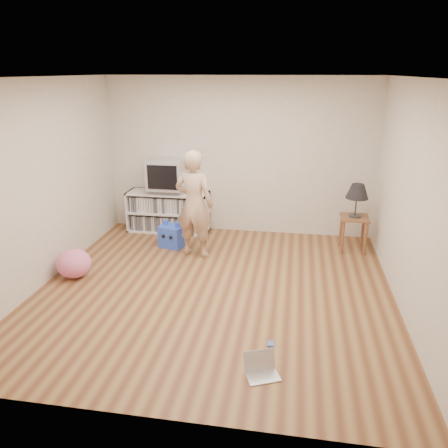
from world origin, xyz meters
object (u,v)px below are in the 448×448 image
plush_pink (74,263)px  crt_tv (167,174)px  person (194,204)px  laptop (261,368)px  plush_blue (172,236)px  media_unit (169,211)px  dvd_deck (168,190)px  table_lamp (357,192)px  side_table (354,225)px

plush_pink → crt_tv: bearing=68.9°
person → plush_pink: person is taller
laptop → plush_blue: plush_blue is taller
media_unit → person: person is taller
dvd_deck → table_lamp: (3.08, -0.37, 0.21)m
plush_pink → laptop: bearing=-30.9°
media_unit → dvd_deck: bearing=-90.0°
person → table_lamp: bearing=-155.4°
laptop → plush_pink: plush_pink is taller
plush_pink → person: bearing=34.6°
laptop → plush_blue: size_ratio=0.86×
media_unit → crt_tv: (0.00, -0.02, 0.67)m
media_unit → crt_tv: 0.67m
dvd_deck → table_lamp: bearing=-6.9°
dvd_deck → laptop: 4.12m
dvd_deck → plush_blue: (0.26, -0.69, -0.55)m
crt_tv → plush_blue: bearing=-69.5°
media_unit → laptop: media_unit is taller
media_unit → crt_tv: size_ratio=2.33×
table_lamp → plush_blue: size_ratio=1.19×
side_table → plush_blue: bearing=-173.5°
dvd_deck → person: person is taller
person → laptop: (1.23, -2.61, -0.75)m
table_lamp → person: 2.46m
table_lamp → plush_pink: 4.22m
laptop → plush_pink: (-2.68, 1.61, 0.14)m
crt_tv → media_unit: bearing=90.0°
media_unit → person: bearing=-54.6°
table_lamp → dvd_deck: bearing=173.1°
table_lamp → laptop: 3.52m
media_unit → plush_blue: size_ratio=3.23×
crt_tv → table_lamp: 3.10m
crt_tv → person: size_ratio=0.37×
plush_blue → table_lamp: bearing=22.8°
media_unit → plush_blue: media_unit is taller
media_unit → dvd_deck: 0.39m
side_table → plush_pink: bearing=-157.4°
media_unit → plush_pink: bearing=-110.9°
side_table → table_lamp: bearing=0.0°
dvd_deck → laptop: (1.93, -3.57, -0.68)m
dvd_deck → plush_pink: dvd_deck is taller
side_table → table_lamp: table_lamp is taller
crt_tv → person: bearing=-54.1°
dvd_deck → media_unit: bearing=90.0°
side_table → laptop: side_table is taller
dvd_deck → side_table: 3.11m
media_unit → side_table: media_unit is taller
plush_blue → plush_pink: (-1.01, -1.28, 0.01)m
crt_tv → plush_blue: size_ratio=1.38×
person → plush_pink: (-1.45, -1.00, -0.61)m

